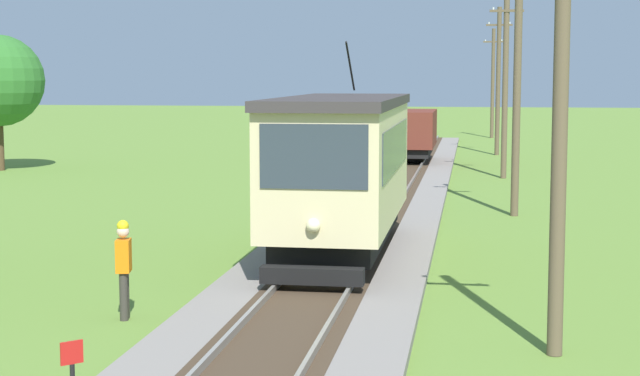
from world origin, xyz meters
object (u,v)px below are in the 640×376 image
red_tram (341,167)px  utility_pole_near_tram (560,137)px  freight_car (410,133)px  gravel_pile (316,155)px  utility_pole_mid (517,77)px  track_worker (124,265)px  utility_pole_far (505,81)px  utility_pole_horizon (493,82)px  utility_pole_distant (498,80)px

red_tram → utility_pole_near_tram: size_ratio=1.30×
freight_car → gravel_pile: bearing=-160.8°
red_tram → utility_pole_mid: 9.44m
utility_pole_near_tram → track_worker: bearing=172.3°
track_worker → utility_pole_mid: bearing=51.1°
red_tram → utility_pole_far: (4.30, 19.46, 1.86)m
red_tram → track_worker: bearing=-116.7°
red_tram → utility_pole_horizon: utility_pole_horizon is taller
freight_car → utility_pole_distant: utility_pole_distant is taller
track_worker → utility_pole_far: bearing=62.4°
utility_pole_far → gravel_pile: (-8.64, 3.90, -3.49)m
track_worker → red_tram: bearing=51.7°
utility_pole_near_tram → utility_pole_far: (0.00, 26.54, 0.67)m
utility_pole_mid → track_worker: (-7.36, -14.23, -3.27)m
freight_car → utility_pole_mid: bearing=-75.6°
red_tram → utility_pole_far: bearing=77.5°
freight_car → utility_pole_mid: (4.30, -16.72, 2.70)m
utility_pole_distant → utility_pole_mid: bearing=-90.0°
freight_car → utility_pole_distant: size_ratio=0.65×
red_tram → freight_car: (-0.00, 24.87, -0.64)m
gravel_pile → red_tram: bearing=-79.5°
utility_pole_near_tram → track_worker: 7.81m
utility_pole_near_tram → utility_pole_distant: utility_pole_distant is taller
gravel_pile → track_worker: size_ratio=1.18×
utility_pole_near_tram → gravel_pile: bearing=105.8°
gravel_pile → utility_pole_near_tram: bearing=-74.2°
utility_pole_horizon → utility_pole_mid: bearing=-90.0°
freight_car → utility_pole_horizon: 22.11m
utility_pole_near_tram → utility_pole_horizon: bearing=90.0°
red_tram → track_worker: 6.92m
utility_pole_far → utility_pole_mid: bearing=-90.0°
freight_car → track_worker: (-3.06, -30.95, -0.57)m
red_tram → track_worker: (-3.06, -6.09, -1.21)m
track_worker → freight_car: bearing=72.8°
freight_car → utility_pole_mid: 17.48m
red_tram → utility_pole_mid: size_ratio=1.03×
utility_pole_near_tram → utility_pole_horizon: (0.00, 53.51, 0.46)m
utility_pole_distant → track_worker: utility_pole_distant is taller
track_worker → utility_pole_distant: bearing=67.4°
gravel_pile → utility_pole_mid: bearing=-60.4°
freight_car → utility_pole_near_tram: bearing=-82.3°
red_tram → utility_pole_horizon: (4.30, 46.43, 1.65)m
utility_pole_distant → gravel_pile: 12.36m
freight_car → utility_pole_far: utility_pole_far is taller
freight_car → track_worker: size_ratio=2.91×
utility_pole_far → track_worker: (-7.36, -25.55, -3.07)m
utility_pole_far → utility_pole_distant: bearing=90.0°
utility_pole_distant → track_worker: size_ratio=4.45×
utility_pole_near_tram → utility_pole_mid: (0.00, 15.22, 0.87)m
track_worker → gravel_pile: bearing=80.9°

